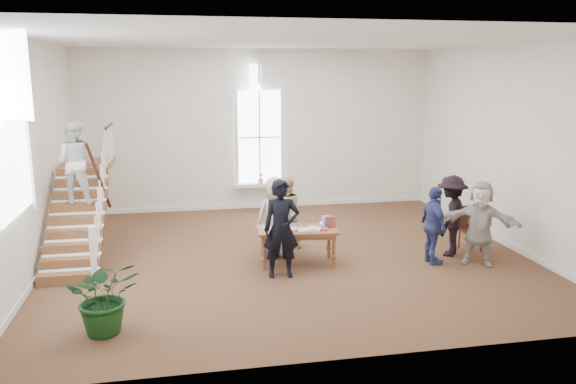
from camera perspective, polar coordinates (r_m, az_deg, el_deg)
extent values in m
plane|color=#4E321E|center=(12.14, 0.12, -6.48)|extent=(10.00, 10.00, 0.00)
plane|color=beige|center=(16.03, -2.95, 6.30)|extent=(10.00, 0.00, 10.00)
plane|color=beige|center=(7.32, 6.81, -0.78)|extent=(10.00, 0.00, 10.00)
plane|color=beige|center=(11.76, -24.60, 3.08)|extent=(0.00, 9.00, 9.00)
plane|color=beige|center=(13.48, 21.54, 4.37)|extent=(0.00, 9.00, 9.00)
plane|color=white|center=(11.52, 0.13, 15.24)|extent=(10.00, 10.00, 0.00)
cube|color=white|center=(16.08, -2.80, 0.73)|extent=(1.45, 0.28, 0.10)
plane|color=white|center=(15.99, -2.91, 5.57)|extent=(2.60, 0.00, 2.60)
plane|color=white|center=(15.89, -2.97, 11.31)|extent=(0.60, 0.60, 0.85)
plane|color=white|center=(10.26, -26.37, 3.73)|extent=(0.00, 2.40, 2.40)
plane|color=white|center=(10.18, -27.07, 10.98)|extent=(1.10, 1.10, 1.55)
cube|color=white|center=(16.37, -2.85, -1.36)|extent=(10.00, 0.04, 0.12)
imported|color=pink|center=(16.02, -2.79, 1.42)|extent=(0.17, 0.17, 0.30)
cube|color=brown|center=(11.36, -21.37, -8.14)|extent=(1.10, 0.30, 0.20)
cube|color=brown|center=(11.58, -21.18, -6.70)|extent=(1.10, 0.30, 0.20)
cube|color=brown|center=(11.80, -21.00, -5.32)|extent=(1.10, 0.30, 0.20)
cube|color=brown|center=(12.03, -20.83, -3.99)|extent=(1.10, 0.30, 0.20)
cube|color=brown|center=(12.26, -20.67, -2.71)|extent=(1.10, 0.30, 0.20)
cube|color=brown|center=(12.50, -20.51, -1.47)|extent=(1.10, 0.30, 0.20)
cube|color=brown|center=(12.75, -20.36, -0.29)|extent=(1.10, 0.30, 0.20)
cube|color=brown|center=(13.00, -20.22, 0.85)|extent=(1.10, 0.30, 0.20)
cube|color=brown|center=(13.26, -20.08, 1.95)|extent=(1.10, 0.30, 0.20)
cube|color=brown|center=(14.13, -19.53, 2.74)|extent=(1.10, 1.20, 0.12)
cube|color=white|center=(11.00, -19.16, -6.16)|extent=(0.10, 0.10, 1.10)
cylinder|color=#37180F|center=(12.00, -18.62, 1.30)|extent=(0.07, 2.74, 1.86)
imported|color=silver|center=(12.32, -20.84, 2.88)|extent=(0.94, 0.79, 1.72)
cube|color=brown|center=(11.43, 0.97, -3.86)|extent=(1.67, 0.96, 0.05)
cube|color=brown|center=(11.45, 0.97, -4.22)|extent=(1.54, 0.83, 0.10)
cylinder|color=brown|center=(11.21, -2.45, -6.23)|extent=(0.07, 0.07, 0.70)
cylinder|color=brown|center=(11.35, 4.66, -6.03)|extent=(0.07, 0.07, 0.70)
cylinder|color=brown|center=(11.78, -2.58, -5.32)|extent=(0.07, 0.07, 0.70)
cylinder|color=brown|center=(11.92, 4.18, -5.13)|extent=(0.07, 0.07, 0.70)
cube|color=silver|center=(11.59, -1.09, -3.42)|extent=(0.20, 0.27, 0.04)
cube|color=beige|center=(11.21, 1.46, -3.94)|extent=(0.25, 0.29, 0.05)
cube|color=tan|center=(11.30, 0.54, -3.79)|extent=(0.20, 0.21, 0.05)
cube|color=silver|center=(11.25, 0.22, -3.84)|extent=(0.20, 0.24, 0.06)
cube|color=#4C5972|center=(11.56, -0.01, -3.41)|extent=(0.24, 0.23, 0.05)
cube|color=maroon|center=(11.52, 1.97, -3.49)|extent=(0.30, 0.31, 0.05)
cube|color=white|center=(11.33, -2.04, -3.81)|extent=(0.16, 0.23, 0.03)
cube|color=#BFB299|center=(11.35, 2.56, -3.74)|extent=(0.19, 0.31, 0.05)
cube|color=silver|center=(11.31, 2.70, -3.80)|extent=(0.31, 0.32, 0.04)
cube|color=beige|center=(11.62, 0.08, -3.40)|extent=(0.24, 0.32, 0.03)
cube|color=tan|center=(11.56, -0.43, -3.41)|extent=(0.25, 0.29, 0.05)
cube|color=silver|center=(11.34, 1.64, -3.77)|extent=(0.20, 0.27, 0.04)
cube|color=#4C5972|center=(11.61, 0.45, -3.41)|extent=(0.27, 0.31, 0.03)
cube|color=maroon|center=(11.38, 3.55, -3.75)|extent=(0.27, 0.27, 0.03)
cube|color=white|center=(11.69, 3.78, -3.28)|extent=(0.28, 0.29, 0.05)
imported|color=black|center=(10.67, -0.68, -3.76)|extent=(0.72, 0.50, 1.90)
imported|color=beige|center=(11.90, -1.27, -2.53)|extent=(0.91, 0.66, 1.73)
imported|color=#D7C386|center=(12.44, -0.28, -2.07)|extent=(0.88, 0.73, 1.64)
imported|color=navy|center=(11.82, 14.59, -3.30)|extent=(0.41, 0.96, 1.62)
imported|color=black|center=(12.45, 16.22, -2.33)|extent=(1.21, 1.28, 1.74)
imported|color=beige|center=(12.04, 18.89, -3.00)|extent=(1.63, 1.30, 1.73)
imported|color=#113513|center=(8.97, -18.10, -10.03)|extent=(1.19, 1.08, 1.16)
cube|color=#37180F|center=(12.99, 18.10, -3.75)|extent=(0.44, 0.44, 0.05)
cube|color=#37180F|center=(13.08, 17.75, -2.38)|extent=(0.43, 0.05, 0.51)
cylinder|color=#37180F|center=(12.83, 17.76, -5.01)|extent=(0.04, 0.04, 0.45)
cylinder|color=#37180F|center=(13.00, 19.07, -4.87)|extent=(0.04, 0.04, 0.45)
cylinder|color=#37180F|center=(13.11, 17.01, -4.59)|extent=(0.04, 0.04, 0.45)
cylinder|color=#37180F|center=(13.28, 18.30, -4.46)|extent=(0.04, 0.04, 0.45)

